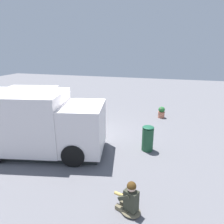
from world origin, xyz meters
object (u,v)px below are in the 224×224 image
object	(u,v)px
planter_flowering_near	(86,113)
trash_bin	(148,138)
person_customer	(130,200)
planter_flowering_far	(161,112)
food_truck	(37,124)

from	to	relation	value
planter_flowering_near	trash_bin	world-z (taller)	trash_bin
person_customer	trash_bin	size ratio (longest dim) A/B	0.88
planter_flowering_near	planter_flowering_far	world-z (taller)	planter_flowering_near
planter_flowering_far	trash_bin	xyz separation A→B (m)	(-0.36, -4.21, 0.18)
trash_bin	planter_flowering_far	bearing A→B (deg)	85.16
food_truck	planter_flowering_near	distance (m)	4.06
planter_flowering_near	trash_bin	size ratio (longest dim) A/B	0.70
person_customer	planter_flowering_near	world-z (taller)	person_customer
person_customer	planter_flowering_near	bearing A→B (deg)	121.35
trash_bin	food_truck	bearing A→B (deg)	-162.98
planter_flowering_near	trash_bin	distance (m)	4.65
person_customer	planter_flowering_far	bearing A→B (deg)	86.84
planter_flowering_near	planter_flowering_far	size ratio (longest dim) A/B	1.09
person_customer	planter_flowering_far	world-z (taller)	person_customer
food_truck	trash_bin	world-z (taller)	food_truck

